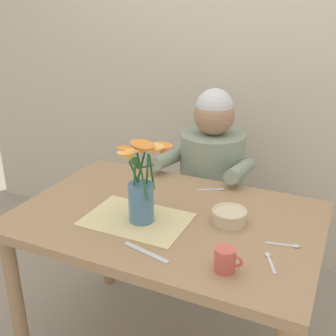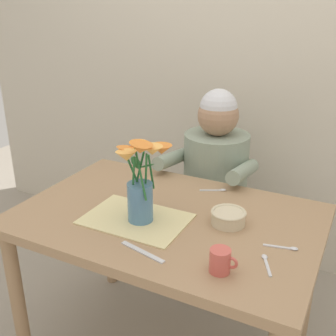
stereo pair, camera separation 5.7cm
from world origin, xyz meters
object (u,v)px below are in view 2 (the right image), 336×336
Objects in this scene: flower_vase at (141,178)px; ceramic_bowl at (228,217)px; seated_person at (214,194)px; dinner_knife at (143,252)px; coffee_cup at (221,261)px.

flower_vase reaches higher than ceramic_bowl.
flower_vase is at bearing -157.41° from ceramic_bowl.
seated_person is 0.92m from dinner_knife.
dinner_knife is 0.28m from coffee_cup.
ceramic_bowl is 0.31m from coffee_cup.
flower_vase is at bearing -91.38° from seated_person.
seated_person is at bearing 86.86° from flower_vase.
seated_person reaches higher than ceramic_bowl.
flower_vase is 1.82× the size of dinner_knife.
seated_person is 12.20× the size of coffee_cup.
seated_person is 0.67m from ceramic_bowl.
ceramic_bowl is 0.72× the size of dinner_knife.
coffee_cup is (0.27, 0.02, 0.04)m from dinner_knife.
seated_person is at bearing 107.90° from dinner_knife.
seated_person is 0.97m from coffee_cup.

